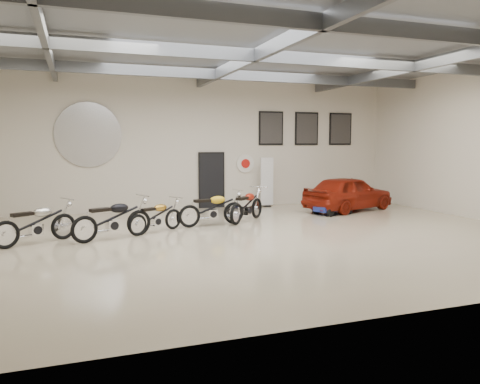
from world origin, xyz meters
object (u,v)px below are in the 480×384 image
object	(u,v)px
motorcycle_silver	(35,222)
go_kart	(335,205)
motorcycle_black	(112,218)
motorcycle_gold	(156,216)
vintage_car	(348,193)
motorcycle_yellow	(212,208)
motorcycle_red	(247,205)
banner_stand	(267,182)

from	to	relation	value
motorcycle_silver	go_kart	xyz separation A→B (m)	(9.65, 1.85, -0.24)
motorcycle_silver	motorcycle_black	bearing A→B (deg)	-32.10
motorcycle_gold	motorcycle_black	bearing A→B (deg)	174.30
motorcycle_silver	vintage_car	distance (m)	10.85
vintage_car	motorcycle_yellow	bearing A→B (deg)	85.14
motorcycle_yellow	motorcycle_red	world-z (taller)	motorcycle_yellow
motorcycle_silver	motorcycle_yellow	world-z (taller)	motorcycle_silver
motorcycle_silver	motorcycle_red	distance (m)	6.29
banner_stand	motorcycle_gold	xyz separation A→B (m)	(-5.03, -3.95, -0.48)
motorcycle_black	motorcycle_yellow	world-z (taller)	motorcycle_black
motorcycle_black	vintage_car	bearing A→B (deg)	-5.33
banner_stand	motorcycle_black	world-z (taller)	banner_stand
banner_stand	motorcycle_red	xyz separation A→B (m)	(-1.97, -3.05, -0.42)
motorcycle_silver	motorcycle_gold	world-z (taller)	motorcycle_silver
motorcycle_silver	vintage_car	world-z (taller)	vintage_car
motorcycle_silver	go_kart	world-z (taller)	motorcycle_silver
banner_stand	vintage_car	distance (m)	3.18
motorcycle_red	vintage_car	world-z (taller)	vintage_car
motorcycle_red	go_kart	bearing A→B (deg)	-35.68
motorcycle_black	motorcycle_yellow	size ratio (longest dim) A/B	1.03
go_kart	vintage_car	bearing A→B (deg)	17.11
motorcycle_silver	motorcycle_yellow	size ratio (longest dim) A/B	1.00
banner_stand	motorcycle_silver	bearing A→B (deg)	-150.48
motorcycle_gold	motorcycle_yellow	xyz separation A→B (m)	(1.79, 0.54, 0.07)
banner_stand	motorcycle_red	size ratio (longest dim) A/B	0.92
motorcycle_yellow	motorcycle_red	distance (m)	1.32
banner_stand	motorcycle_gold	distance (m)	6.41
banner_stand	motorcycle_red	distance (m)	3.65
motorcycle_black	motorcycle_yellow	distance (m)	3.21
banner_stand	vintage_car	bearing A→B (deg)	-38.22
motorcycle_gold	motorcycle_yellow	size ratio (longest dim) A/B	0.88
motorcycle_yellow	motorcycle_silver	bearing A→B (deg)	-175.87
motorcycle_red	motorcycle_yellow	bearing A→B (deg)	153.04
motorcycle_gold	motorcycle_red	world-z (taller)	motorcycle_red
motorcycle_red	motorcycle_gold	bearing A→B (deg)	153.51
motorcycle_yellow	vintage_car	world-z (taller)	vintage_car
motorcycle_black	go_kart	world-z (taller)	motorcycle_black
motorcycle_red	go_kart	distance (m)	3.56
motorcycle_red	vintage_car	xyz separation A→B (m)	(4.43, 1.06, 0.11)
motorcycle_silver	motorcycle_gold	bearing A→B (deg)	-20.72
banner_stand	motorcycle_yellow	size ratio (longest dim) A/B	0.91
banner_stand	motorcycle_yellow	world-z (taller)	banner_stand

